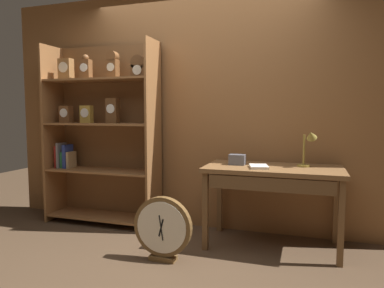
# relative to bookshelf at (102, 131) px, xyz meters

# --- Properties ---
(ground_plane) EXTENTS (10.00, 10.00, 0.00)m
(ground_plane) POSITION_rel_bookshelf_xyz_m (1.13, -1.03, -1.06)
(ground_plane) COLOR #4C3826
(back_wood_panel) EXTENTS (4.80, 0.05, 2.60)m
(back_wood_panel) POSITION_rel_bookshelf_xyz_m (1.13, 0.23, 0.24)
(back_wood_panel) COLOR brown
(back_wood_panel) RESTS_ON ground
(bookshelf) EXTENTS (1.32, 0.39, 2.04)m
(bookshelf) POSITION_rel_bookshelf_xyz_m (0.00, 0.00, 0.00)
(bookshelf) COLOR brown
(bookshelf) RESTS_ON ground
(workbench) EXTENTS (1.26, 0.65, 0.77)m
(workbench) POSITION_rel_bookshelf_xyz_m (1.94, -0.18, -0.38)
(workbench) COLOR brown
(workbench) RESTS_ON ground
(desk_lamp) EXTENTS (0.18, 0.18, 0.36)m
(desk_lamp) POSITION_rel_bookshelf_xyz_m (2.25, -0.09, -0.08)
(desk_lamp) COLOR olive
(desk_lamp) RESTS_ON workbench
(toolbox_small) EXTENTS (0.15, 0.12, 0.10)m
(toolbox_small) POSITION_rel_bookshelf_xyz_m (1.60, -0.13, -0.24)
(toolbox_small) COLOR #595960
(toolbox_small) RESTS_ON workbench
(open_repair_manual) EXTENTS (0.21, 0.25, 0.02)m
(open_repair_manual) POSITION_rel_bookshelf_xyz_m (1.82, -0.27, -0.28)
(open_repair_manual) COLOR silver
(open_repair_manual) RESTS_ON workbench
(round_clock_large) EXTENTS (0.52, 0.11, 0.56)m
(round_clock_large) POSITION_rel_bookshelf_xyz_m (1.08, -0.78, -0.77)
(round_clock_large) COLOR brown
(round_clock_large) RESTS_ON ground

